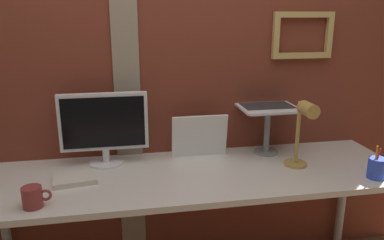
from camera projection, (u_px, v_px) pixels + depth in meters
name	position (u px, v px, depth m)	size (l,w,h in m)	color
brick_wall_back	(158.00, 57.00, 2.11)	(3.17, 0.16, 2.56)	brown
desk	(196.00, 185.00, 1.94)	(2.16, 0.65, 0.74)	silver
monitor	(104.00, 125.00, 1.98)	(0.46, 0.18, 0.39)	white
laptop_stand	(267.00, 124.00, 2.15)	(0.28, 0.22, 0.26)	gray
laptop	(264.00, 96.00, 2.18)	(0.32, 0.32, 0.22)	white
whiteboard_panel	(200.00, 136.00, 2.11)	(0.31, 0.02, 0.24)	white
desk_lamp	(303.00, 128.00, 1.90)	(0.12, 0.20, 0.36)	tan
pen_cup	(377.00, 168.00, 1.85)	(0.09, 0.09, 0.17)	blue
coffee_mug	(33.00, 197.00, 1.57)	(0.12, 0.08, 0.09)	maroon
paper_clutter_stack	(75.00, 179.00, 1.82)	(0.20, 0.14, 0.03)	silver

